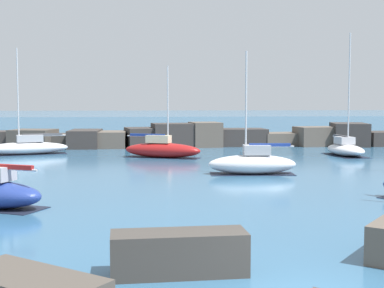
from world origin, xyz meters
The scene contains 7 objects.
open_sea_beyond centered at (0.00, 104.48, 0.00)m, with size 400.00×116.00×0.01m.
breakwater_jetty centered at (1.09, 44.44, 0.98)m, with size 62.62×6.90×2.58m.
sailboat_moored_2 centered at (-1.62, 33.37, 0.72)m, with size 6.88×4.32×7.72m.
sailboat_moored_3 centered at (14.52, 33.31, 0.63)m, with size 2.74×5.48×10.62m.
sailboat_moored_4 centered at (3.73, 22.32, 0.73)m, with size 5.88×2.33×7.98m.
sailboat_moored_5 centered at (-13.60, 37.40, 0.66)m, with size 7.72×4.01×9.48m.
mooring_buoy_orange_near centered at (4.10, 28.01, 0.34)m, with size 0.67×0.67×0.87m.
Camera 1 is at (-3.95, -11.70, 4.68)m, focal length 50.00 mm.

